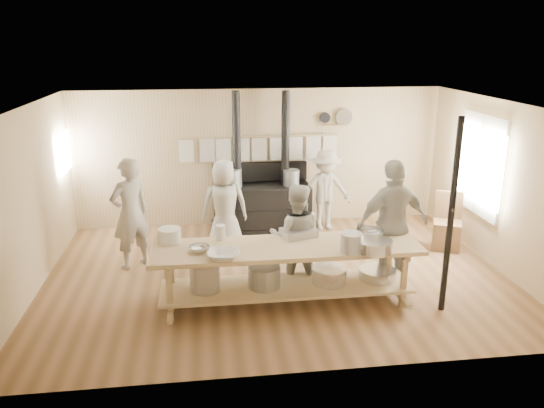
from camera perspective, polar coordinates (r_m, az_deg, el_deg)
name	(u,v)px	position (r m, az deg, el deg)	size (l,w,h in m)	color
ground	(277,275)	(8.25, 0.54, -7.64)	(7.00, 7.00, 0.00)	brown
room_shell	(277,173)	(7.70, 0.58, 3.36)	(7.00, 7.00, 7.00)	tan
window_right	(481,165)	(9.39, 21.55, 3.95)	(0.09, 1.50, 1.65)	beige
left_opening	(64,152)	(9.88, -21.46, 5.18)	(0.00, 0.90, 0.90)	white
stove	(261,202)	(10.02, -1.15, 0.18)	(1.90, 0.75, 2.60)	black
towel_rail	(260,146)	(10.04, -1.33, 6.26)	(3.00, 0.04, 0.47)	tan
back_wall_shelf	(336,120)	(10.25, 6.90, 8.96)	(0.63, 0.14, 0.32)	tan
prep_table	(286,268)	(7.22, 1.48, -6.92)	(3.60, 0.90, 0.85)	tan
support_post	(451,218)	(7.13, 18.68, -1.45)	(0.08, 0.08, 2.60)	black
cook_far_left	(130,214)	(8.52, -14.99, -1.01)	(0.65, 0.42, 1.77)	#A39F90
cook_left	(296,237)	(7.59, 2.57, -3.55)	(0.76, 0.59, 1.56)	#A39F90
cook_center	(225,206)	(8.93, -5.12, -0.23)	(0.78, 0.51, 1.59)	#A39F90
cook_right	(392,224)	(7.78, 12.83, -2.14)	(1.11, 0.46, 1.89)	#A39F90
cook_by_window	(325,190)	(9.98, 5.75, 1.50)	(0.99, 0.57, 1.53)	#A39F90
chair	(446,232)	(9.64, 18.25, -2.90)	(0.60, 0.60, 0.97)	#513B20
bowl_white_a	(223,255)	(6.69, -5.24, -5.48)	(0.41, 0.41, 0.10)	white
bowl_steel_a	(199,249)	(6.93, -7.85, -4.81)	(0.27, 0.27, 0.08)	silver
bowl_white_b	(371,248)	(7.01, 10.59, -4.63)	(0.40, 0.40, 0.10)	white
bowl_steel_b	(370,234)	(7.47, 10.47, -3.14)	(0.38, 0.38, 0.12)	silver
roasting_pan	(299,232)	(7.41, 2.89, -3.07)	(0.47, 0.32, 0.11)	#B2B2B7
mixing_bowl_large	(374,246)	(7.01, 10.94, -4.41)	(0.47, 0.47, 0.15)	silver
bucket_galv	(352,243)	(6.91, 8.56, -4.15)	(0.28, 0.28, 0.26)	gray
deep_bowl_enamel	(170,235)	(7.30, -10.96, -3.33)	(0.31, 0.31, 0.19)	white
pitcher	(221,233)	(7.29, -5.55, -3.07)	(0.13, 0.13, 0.21)	white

